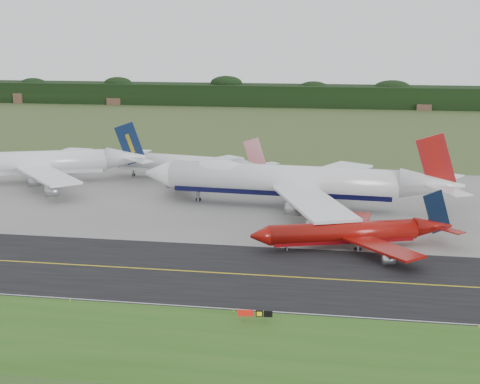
% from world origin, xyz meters
% --- Properties ---
extents(ground, '(600.00, 600.00, 0.00)m').
position_xyz_m(ground, '(0.00, 0.00, 0.00)').
color(ground, '#3C4E24').
rests_on(ground, ground).
extents(grass_verge, '(400.00, 30.00, 0.01)m').
position_xyz_m(grass_verge, '(0.00, -35.00, 0.01)').
color(grass_verge, '#2C581A').
rests_on(grass_verge, ground).
extents(taxiway, '(400.00, 32.00, 0.02)m').
position_xyz_m(taxiway, '(0.00, -4.00, 0.01)').
color(taxiway, black).
rests_on(taxiway, ground).
extents(apron, '(400.00, 78.00, 0.01)m').
position_xyz_m(apron, '(0.00, 51.00, 0.01)').
color(apron, gray).
rests_on(apron, ground).
extents(taxiway_centreline, '(400.00, 0.40, 0.00)m').
position_xyz_m(taxiway_centreline, '(0.00, -4.00, 0.03)').
color(taxiway_centreline, gold).
rests_on(taxiway_centreline, taxiway).
extents(taxiway_edge_line, '(400.00, 0.25, 0.00)m').
position_xyz_m(taxiway_edge_line, '(0.00, -19.50, 0.03)').
color(taxiway_edge_line, silver).
rests_on(taxiway_edge_line, taxiway).
extents(horizon_treeline, '(700.00, 25.00, 12.00)m').
position_xyz_m(horizon_treeline, '(0.00, 273.76, 5.47)').
color(horizon_treeline, black).
rests_on(horizon_treeline, ground).
extents(jet_ba_747, '(78.52, 64.90, 19.73)m').
position_xyz_m(jet_ba_747, '(4.93, 44.10, 6.72)').
color(jet_ba_747, white).
rests_on(jet_ba_747, ground).
extents(jet_red_737, '(41.05, 32.62, 11.34)m').
position_xyz_m(jet_red_737, '(19.72, 14.69, 3.13)').
color(jet_red_737, maroon).
rests_on(jet_red_737, ground).
extents(jet_navy_gold, '(64.05, 54.30, 16.95)m').
position_xyz_m(jet_navy_gold, '(-70.12, 60.77, 5.57)').
color(jet_navy_gold, white).
rests_on(jet_navy_gold, ground).
extents(jet_star_tail, '(52.12, 43.01, 13.79)m').
position_xyz_m(jet_star_tail, '(-28.42, 69.70, 4.60)').
color(jet_star_tail, silver).
rests_on(jet_star_tail, ground).
extents(taxiway_sign, '(5.21, 0.47, 1.74)m').
position_xyz_m(taxiway_sign, '(4.85, -23.35, 1.22)').
color(taxiway_sign, slate).
rests_on(taxiway_sign, ground).
extents(edge_marker_left, '(0.16, 0.16, 0.50)m').
position_xyz_m(edge_marker_left, '(-25.67, -20.50, 0.25)').
color(edge_marker_left, yellow).
rests_on(edge_marker_left, ground).
extents(edge_marker_center, '(0.16, 0.16, 0.50)m').
position_xyz_m(edge_marker_center, '(1.12, -20.50, 0.25)').
color(edge_marker_center, yellow).
rests_on(edge_marker_center, ground).
extents(edge_marker_right, '(0.16, 0.16, 0.50)m').
position_xyz_m(edge_marker_right, '(37.69, -20.50, 0.25)').
color(edge_marker_right, yellow).
rests_on(edge_marker_right, ground).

